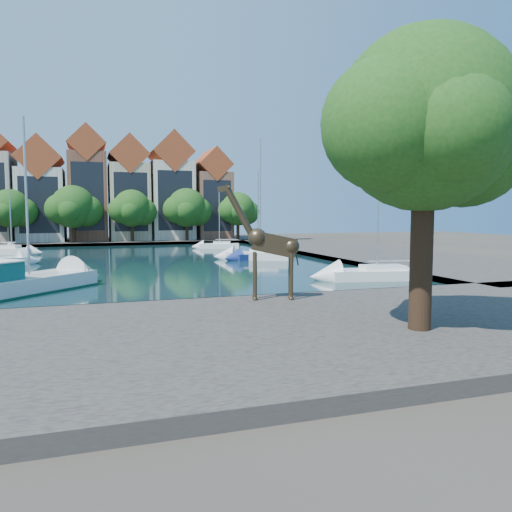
{
  "coord_description": "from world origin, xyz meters",
  "views": [
    {
      "loc": [
        -3.68,
        -23.97,
        4.7
      ],
      "look_at": [
        3.79,
        -1.4,
        2.62
      ],
      "focal_mm": 35.0,
      "sensor_mm": 36.0,
      "label": 1
    }
  ],
  "objects_px": {
    "plane_tree": "(428,127)",
    "motorsailer": "(6,282)",
    "giraffe_statue": "(268,244)",
    "sailboat_right_a": "(377,272)"
  },
  "relations": [
    {
      "from": "plane_tree",
      "to": "motorsailer",
      "type": "height_order",
      "value": "plane_tree"
    },
    {
      "from": "plane_tree",
      "to": "giraffe_statue",
      "type": "relative_size",
      "value": 1.93
    },
    {
      "from": "plane_tree",
      "to": "giraffe_statue",
      "type": "bearing_deg",
      "value": 113.11
    },
    {
      "from": "giraffe_statue",
      "to": "plane_tree",
      "type": "bearing_deg",
      "value": -66.89
    },
    {
      "from": "giraffe_statue",
      "to": "sailboat_right_a",
      "type": "bearing_deg",
      "value": 34.51
    },
    {
      "from": "motorsailer",
      "to": "plane_tree",
      "type": "bearing_deg",
      "value": -44.2
    },
    {
      "from": "motorsailer",
      "to": "sailboat_right_a",
      "type": "distance_m",
      "value": 23.25
    },
    {
      "from": "motorsailer",
      "to": "sailboat_right_a",
      "type": "relative_size",
      "value": 0.87
    },
    {
      "from": "giraffe_statue",
      "to": "motorsailer",
      "type": "relative_size",
      "value": 0.55
    },
    {
      "from": "giraffe_statue",
      "to": "sailboat_right_a",
      "type": "relative_size",
      "value": 0.48
    }
  ]
}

